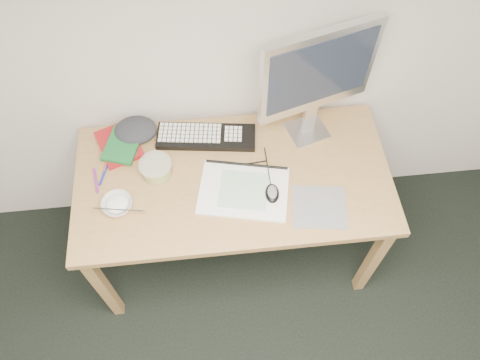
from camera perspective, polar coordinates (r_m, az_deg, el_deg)
The scene contains 18 objects.
desk at distance 2.14m, azimuth -0.81°, elevation -0.85°, with size 1.40×0.70×0.75m.
mousepad at distance 2.02m, azimuth 9.65°, elevation -3.25°, with size 0.23×0.21×0.00m, color gray.
sketchpad at distance 2.02m, azimuth 0.44°, elevation -1.30°, with size 0.38×0.27×0.01m, color white.
keyboard at distance 2.18m, azimuth -4.15°, elevation 5.27°, with size 0.46×0.14×0.03m, color black.
monitor at distance 1.96m, azimuth 9.48°, elevation 12.56°, with size 0.50×0.20×0.59m.
mouse at distance 2.00m, azimuth 3.96°, elevation -1.48°, with size 0.06×0.10×0.03m, color black.
rice_bowl at distance 2.04m, azimuth -14.71°, elevation -2.94°, with size 0.13×0.13×0.04m, color white.
chopsticks at distance 2.00m, azimuth -14.56°, elevation -3.52°, with size 0.02×0.02×0.21m, color silver.
fruit_tub at distance 2.08m, azimuth -10.19°, elevation 1.40°, with size 0.15×0.15×0.07m, color #CDD24A.
book_red at distance 2.23m, azimuth -14.53°, elevation 4.21°, with size 0.17×0.22×0.02m, color maroon.
book_green at distance 2.19m, azimuth -14.10°, elevation 4.19°, with size 0.14×0.20×0.02m, color #18602C.
cloth_lump at distance 2.23m, azimuth -12.61°, elevation 5.92°, with size 0.16×0.14×0.07m, color #24252B.
pencil_pink at distance 2.09m, azimuth -0.28°, elevation 1.63°, with size 0.01×0.01×0.19m, color #D46A8B.
pencil_tan at distance 2.10m, azimuth 0.36°, elevation 2.06°, with size 0.01×0.01×0.16m, color tan.
pencil_black at distance 2.10m, azimuth 0.99°, elevation 2.00°, with size 0.01×0.01×0.16m, color black.
marker_blue at distance 2.16m, azimuth -16.27°, elevation 0.71°, with size 0.01×0.01×0.12m, color #1E24A5.
marker_orange at distance 2.19m, azimuth -15.88°, elevation 2.31°, with size 0.01×0.01×0.12m, color #DF581A.
marker_purple at distance 2.15m, azimuth -17.17°, elevation -0.06°, with size 0.01×0.01×0.13m, color #882790.
Camera 1 is at (-0.08, 0.33, 2.50)m, focal length 35.00 mm.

